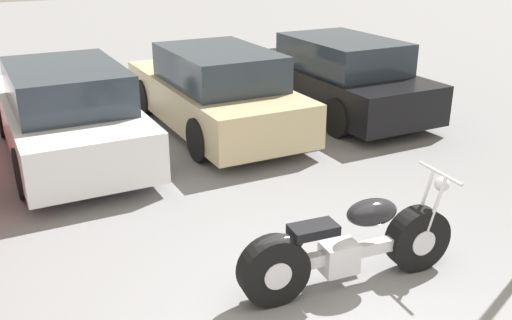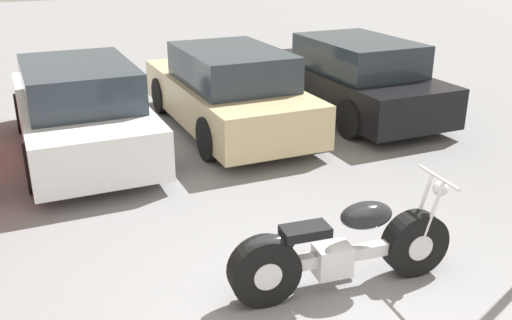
{
  "view_description": "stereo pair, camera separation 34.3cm",
  "coord_description": "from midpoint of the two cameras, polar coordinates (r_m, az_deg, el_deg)",
  "views": [
    {
      "loc": [
        -2.55,
        -3.25,
        3.12
      ],
      "look_at": [
        0.12,
        1.93,
        0.85
      ],
      "focal_mm": 40.0,
      "sensor_mm": 36.0,
      "label": 1
    },
    {
      "loc": [
        -2.24,
        -3.4,
        3.12
      ],
      "look_at": [
        0.12,
        1.93,
        0.85
      ],
      "focal_mm": 40.0,
      "sensor_mm": 36.0,
      "label": 2
    }
  ],
  "objects": [
    {
      "name": "parked_car_black",
      "position": [
        10.97,
        7.04,
        8.26
      ],
      "size": [
        1.81,
        4.39,
        1.43
      ],
      "color": "black",
      "rests_on": "ground_plane"
    },
    {
      "name": "motorcycle",
      "position": [
        5.47,
        7.29,
        -8.64
      ],
      "size": [
        2.24,
        0.66,
        1.02
      ],
      "color": "black",
      "rests_on": "ground_plane"
    },
    {
      "name": "parked_car_champagne",
      "position": [
        9.84,
        -5.17,
        6.83
      ],
      "size": [
        1.81,
        4.39,
        1.43
      ],
      "color": "#C6B284",
      "rests_on": "ground_plane"
    },
    {
      "name": "parked_car_white",
      "position": [
        9.09,
        -19.4,
        4.46
      ],
      "size": [
        1.81,
        4.39,
        1.43
      ],
      "color": "white",
      "rests_on": "ground_plane"
    }
  ]
}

